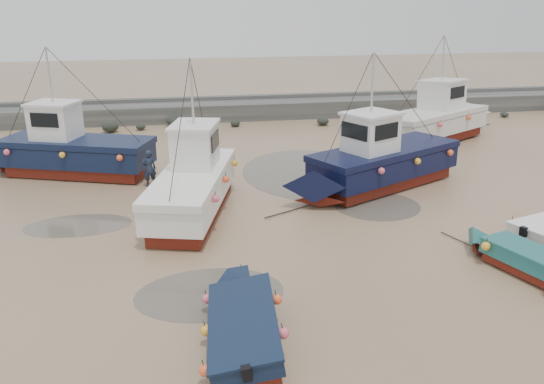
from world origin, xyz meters
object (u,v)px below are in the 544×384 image
at_px(cabin_boat_2, 376,161).
at_px(cabin_boat_3, 439,118).
at_px(dinghy_2, 522,255).
at_px(dinghy_1, 246,318).
at_px(person, 151,186).
at_px(cabin_boat_0, 65,149).
at_px(cabin_boat_1, 196,180).

xyz_separation_m(cabin_boat_2, cabin_boat_3, (6.86, 7.81, 0.00)).
bearing_deg(cabin_boat_3, dinghy_2, -45.65).
height_order(dinghy_1, person, dinghy_1).
relative_size(cabin_boat_2, cabin_boat_3, 1.02).
bearing_deg(person, cabin_boat_0, -45.93).
relative_size(dinghy_1, person, 3.59).
height_order(dinghy_1, cabin_boat_2, cabin_boat_2).
height_order(dinghy_2, person, dinghy_2).
height_order(dinghy_1, cabin_boat_1, cabin_boat_1).
distance_m(cabin_boat_1, cabin_boat_3, 17.68).
xyz_separation_m(cabin_boat_1, cabin_boat_2, (8.30, 1.27, -0.02)).
distance_m(cabin_boat_1, person, 4.12).
distance_m(cabin_boat_0, person, 5.05).
height_order(cabin_boat_1, person, cabin_boat_1).
height_order(cabin_boat_1, cabin_boat_3, same).
bearing_deg(cabin_boat_3, dinghy_1, -67.10).
distance_m(dinghy_1, cabin_boat_1, 9.19).
relative_size(cabin_boat_1, person, 5.76).
bearing_deg(cabin_boat_2, cabin_boat_3, -67.60).
bearing_deg(cabin_boat_2, person, 52.69).
bearing_deg(dinghy_1, dinghy_2, 16.26).
height_order(cabin_boat_0, cabin_boat_3, same).
height_order(dinghy_2, cabin_boat_1, cabin_boat_1).
xyz_separation_m(dinghy_1, person, (-3.13, 12.39, -0.54)).
bearing_deg(dinghy_1, cabin_boat_0, 119.98).
xyz_separation_m(cabin_boat_2, person, (-10.40, 2.02, -1.32)).
xyz_separation_m(cabin_boat_1, cabin_boat_3, (15.16, 9.08, -0.02)).
height_order(cabin_boat_0, cabin_boat_1, same).
distance_m(dinghy_1, cabin_boat_0, 16.59).
bearing_deg(dinghy_2, cabin_boat_1, 123.52).
relative_size(dinghy_2, cabin_boat_1, 0.51).
xyz_separation_m(cabin_boat_1, person, (-2.09, 3.29, -1.34)).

